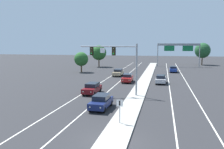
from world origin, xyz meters
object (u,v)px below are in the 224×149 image
Objects in this scene: overhead_signal_mast at (118,58)px; tree_far_right_b at (203,51)px; median_sign_post at (120,108)px; car_oncoming_darkred at (92,88)px; tree_far_left_a at (81,59)px; car_oncoming_red at (128,78)px; car_receding_silver at (161,79)px; car_oncoming_navy at (101,101)px; car_receding_blue at (173,69)px; highway_sign_gantry at (178,48)px; tree_far_left_c at (99,53)px; car_oncoming_tan at (118,72)px.

overhead_signal_mast is 1.07× the size of tree_far_right_b.
median_sign_post is 13.87m from car_oncoming_darkred.
tree_far_right_b is (23.47, 54.04, 4.20)m from car_oncoming_darkred.
tree_far_left_a is (-14.45, 24.99, -1.95)m from overhead_signal_mast.
overhead_signal_mast is at bearing -88.19° from car_oncoming_red.
car_oncoming_darkred and car_oncoming_red have the same top height.
tree_far_right_b reaches higher than car_receding_silver.
car_oncoming_navy is 1.00× the size of car_receding_blue.
car_receding_blue is 24.04m from tree_far_left_a.
car_oncoming_red is 0.86× the size of tree_far_left_a.
highway_sign_gantry is at bearing 71.63° from car_oncoming_red.
median_sign_post reaches higher than car_oncoming_navy.
median_sign_post is (2.51, -11.92, -3.78)m from overhead_signal_mast.
overhead_signal_mast is at bearing -103.38° from highway_sign_gantry.
highway_sign_gantry is at bearing 71.96° from car_oncoming_darkred.
car_oncoming_darkred is at bearing 117.63° from median_sign_post.
tree_far_left_c is (-24.82, -5.87, -1.66)m from highway_sign_gantry.
tree_far_right_b is 1.12× the size of tree_far_left_c.
car_receding_blue is at bearing 38.69° from car_oncoming_tan.
tree_far_left_c reaches higher than tree_far_left_a.
car_oncoming_darkred is at bearing -75.88° from tree_far_left_c.
car_receding_blue is at bearing -97.45° from highway_sign_gantry.
car_oncoming_darkred is 26.93m from tree_far_left_a.
car_oncoming_red is 0.34× the size of highway_sign_gantry.
tree_far_right_b reaches higher than car_oncoming_darkred.
median_sign_post is at bearing -98.28° from highway_sign_gantry.
tree_far_left_c is (-9.98, 39.68, 3.68)m from car_oncoming_darkred.
tree_far_left_a is (-13.92, 32.12, 2.60)m from car_oncoming_navy.
median_sign_post is at bearing -98.58° from car_receding_blue.
car_oncoming_tan is at bearing 139.10° from car_receding_silver.
tree_far_left_c is at bearing 116.88° from car_oncoming_tan.
car_receding_silver is (9.84, 11.33, 0.00)m from car_oncoming_darkred.
tree_far_left_c is (-10.11, 19.94, 3.68)m from car_oncoming_tan.
car_oncoming_navy is 1.00× the size of car_oncoming_darkred.
tree_far_right_b is (23.34, 34.30, 4.20)m from car_oncoming_tan.
car_oncoming_tan is at bearing -24.72° from tree_far_left_a.
tree_far_left_c is (-16.40, 51.95, 2.92)m from median_sign_post.
car_oncoming_darkred is 32.49m from car_receding_blue.
tree_far_left_c is at bearing 104.12° from car_oncoming_darkred.
car_oncoming_navy is 38.51m from car_receding_blue.
car_oncoming_red is 6.30m from car_receding_silver.
median_sign_post reaches higher than car_oncoming_tan.
car_oncoming_navy is at bearing 122.31° from median_sign_post.
highway_sign_gantry is 1.93× the size of tree_far_left_c.
tree_far_right_b is at bearing 44.52° from highway_sign_gantry.
car_receding_blue is (9.40, 37.34, 0.00)m from car_oncoming_navy.
overhead_signal_mast is at bearing -79.32° from car_oncoming_tan.
car_oncoming_red is at bearing 72.94° from car_oncoming_darkred.
car_oncoming_tan is 22.66m from tree_far_left_c.
car_oncoming_darkred is 1.00× the size of car_receding_silver.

